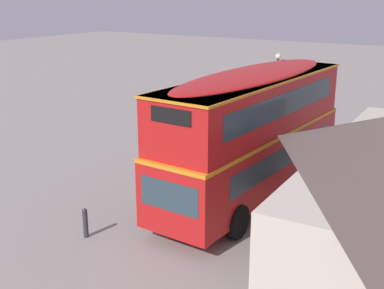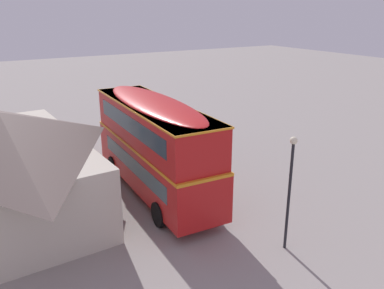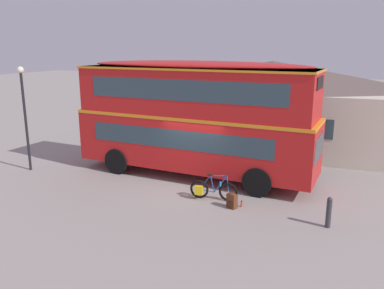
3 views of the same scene
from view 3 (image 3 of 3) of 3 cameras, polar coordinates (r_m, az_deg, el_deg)
The scene contains 8 objects.
ground_plane at distance 15.39m, azimuth 0.07°, elevation -6.12°, with size 120.00×120.00×0.00m, color gray.
double_decker_bus at distance 16.03m, azimuth 0.33°, elevation 4.48°, with size 10.13×2.99×4.79m.
touring_bicycle at distance 14.00m, azimuth 2.92°, elevation -6.62°, with size 1.73×0.61×1.00m.
backpack_on_ground at distance 13.38m, azimuth 5.86°, elevation -8.09°, with size 0.39×0.34×0.55m.
water_bottle_red_squeeze at distance 13.57m, azimuth 7.27°, elevation -8.61°, with size 0.07×0.07×0.23m.
pub_building at distance 21.64m, azimuth 11.52°, elevation 5.91°, with size 11.67×7.04×4.60m.
street_lamp at distance 18.25m, azimuth -23.30°, elevation 5.02°, with size 0.28×0.28×4.52m.
kerb_bollard at distance 12.58m, azimuth 19.36°, elevation -9.27°, with size 0.16×0.16×0.97m.
Camera 3 is at (5.62, -13.31, 5.31)m, focal length 36.50 mm.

